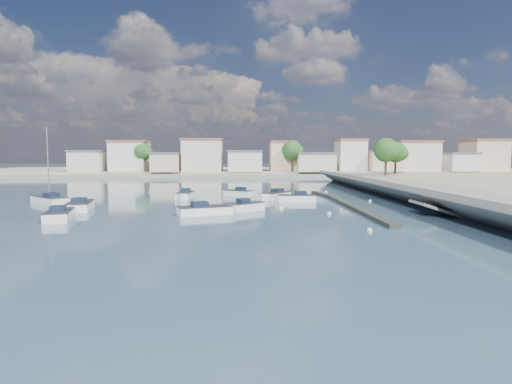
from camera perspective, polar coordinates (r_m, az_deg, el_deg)
The scene contains 17 objects.
ground at distance 75.15m, azimuth 1.75°, elevation 0.69°, with size 400.00×400.00×0.00m, color #2C4458.
seawall_walkway at distance 53.34m, azimuth 23.95°, elevation -0.54°, with size 5.00×90.00×1.80m, color slate.
breakwater at distance 49.18m, azimuth 11.82°, elevation -1.50°, with size 2.00×31.02×0.35m.
far_shore_land at distance 126.98m, azimuth 0.28°, elevation 2.77°, with size 160.00×40.00×1.40m, color gray.
far_shore_quay at distance 106.03m, azimuth 0.70°, elevation 2.16°, with size 160.00×2.50×0.80m, color slate.
far_town at distance 112.77m, azimuth 6.03°, elevation 4.61°, with size 113.01×12.80×8.35m.
shore_trees at distance 103.73m, azimuth 5.40°, elevation 5.29°, with size 74.56×38.32×7.92m.
motorboat_a at distance 41.23m, azimuth -24.69°, elevation -2.81°, with size 3.09×5.63×1.48m.
motorboat_b at distance 43.23m, azimuth -1.11°, elevation -2.01°, with size 3.88×3.61×1.48m.
motorboat_c at distance 51.80m, azimuth 5.24°, elevation -0.86°, with size 4.98×1.88×1.48m.
motorboat_d at distance 54.90m, azimuth 2.43°, elevation -0.52°, with size 4.49×4.96×1.48m.
motorboat_e at distance 47.86m, azimuth -22.33°, elevation -1.70°, with size 3.20×6.15×1.48m.
motorboat_f at distance 58.33m, azimuth -2.57°, elevation -0.19°, with size 4.28×3.73×1.48m.
motorboat_g at distance 55.94m, azimuth -9.45°, elevation -0.48°, with size 2.07×4.99×1.48m.
motorboat_h at distance 40.64m, azimuth -6.46°, elevation -2.49°, with size 5.64×3.57×1.48m.
sailboat at distance 55.33m, azimuth -25.94°, elevation -0.94°, with size 5.88×5.83×9.00m.
mooring_buoys at distance 50.33m, azimuth 9.37°, elevation -1.46°, with size 11.81×34.49×0.41m.
Camera 1 is at (-4.70, -34.79, 5.65)m, focal length 30.00 mm.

